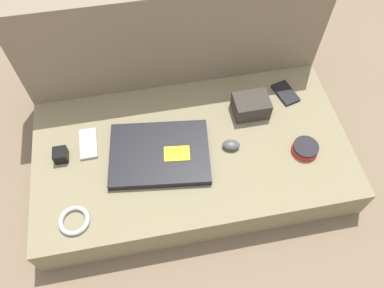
% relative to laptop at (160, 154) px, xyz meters
% --- Properties ---
extents(ground_plane, '(8.00, 8.00, 0.00)m').
position_rel_laptop_xyz_m(ground_plane, '(0.12, 0.01, -0.16)').
color(ground_plane, '#7A6651').
extents(couch_seat, '(1.14, 0.61, 0.15)m').
position_rel_laptop_xyz_m(couch_seat, '(0.12, 0.01, -0.09)').
color(couch_seat, '#847A5B').
rests_on(couch_seat, ground_plane).
extents(couch_backrest, '(1.14, 0.20, 0.56)m').
position_rel_laptop_xyz_m(couch_backrest, '(0.12, 0.42, 0.12)').
color(couch_backrest, '#7F705B').
rests_on(couch_backrest, ground_plane).
extents(laptop, '(0.38, 0.30, 0.03)m').
position_rel_laptop_xyz_m(laptop, '(0.00, 0.00, 0.00)').
color(laptop, black).
rests_on(laptop, couch_seat).
extents(computer_mouse, '(0.07, 0.06, 0.03)m').
position_rel_laptop_xyz_m(computer_mouse, '(0.26, -0.01, -0.00)').
color(computer_mouse, '#4C4C51').
rests_on(computer_mouse, couch_seat).
extents(speaker_puck, '(0.09, 0.09, 0.03)m').
position_rel_laptop_xyz_m(speaker_puck, '(0.51, -0.07, 0.00)').
color(speaker_puck, red).
rests_on(speaker_puck, couch_seat).
extents(phone_silver, '(0.09, 0.13, 0.01)m').
position_rel_laptop_xyz_m(phone_silver, '(0.53, 0.19, -0.01)').
color(phone_silver, black).
rests_on(phone_silver, couch_seat).
extents(phone_black, '(0.06, 0.13, 0.01)m').
position_rel_laptop_xyz_m(phone_black, '(-0.25, 0.09, -0.01)').
color(phone_black, '#B7B7BC').
rests_on(phone_black, couch_seat).
extents(camera_pouch, '(0.13, 0.10, 0.07)m').
position_rel_laptop_xyz_m(camera_pouch, '(0.37, 0.13, 0.02)').
color(camera_pouch, '#38332D').
rests_on(camera_pouch, couch_seat).
extents(charger_brick, '(0.05, 0.05, 0.04)m').
position_rel_laptop_xyz_m(charger_brick, '(-0.34, 0.05, 0.01)').
color(charger_brick, black).
rests_on(charger_brick, couch_seat).
extents(cable_coil, '(0.10, 0.10, 0.02)m').
position_rel_laptop_xyz_m(cable_coil, '(-0.30, -0.19, -0.01)').
color(cable_coil, '#B2B2B7').
rests_on(cable_coil, couch_seat).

